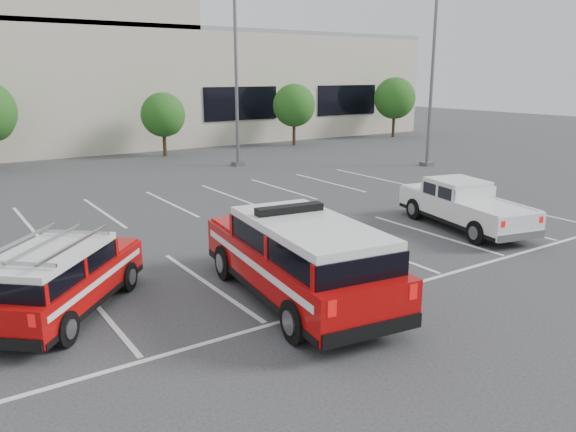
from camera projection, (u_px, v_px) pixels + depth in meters
name	position (u px, v px, depth m)	size (l,w,h in m)	color
ground	(297.00, 264.00, 15.47)	(120.00, 120.00, 0.00)	#2E2E30
stall_markings	(222.00, 228.00, 19.09)	(23.00, 15.00, 0.01)	silver
convention_building	(45.00, 79.00, 40.05)	(60.00, 16.99, 13.20)	#BFB8A1
tree_mid_right	(164.00, 116.00, 35.35)	(2.77, 2.77, 3.99)	#3F2B19
tree_right	(295.00, 107.00, 40.68)	(3.07, 3.07, 4.42)	#3F2B19
tree_far_right	(395.00, 100.00, 46.02)	(3.37, 3.37, 4.85)	#3F2B19
light_pole_mid	(236.00, 72.00, 30.85)	(0.90, 0.60, 10.24)	#59595E
light_pole_right	(432.00, 72.00, 30.88)	(0.90, 0.60, 10.24)	#59595E
fire_chief_suv	(299.00, 264.00, 12.82)	(3.01, 6.36, 2.15)	#9F0807
white_pickup	(463.00, 210.00, 18.99)	(2.88, 5.49, 1.60)	silver
ladder_suv	(60.00, 284.00, 12.08)	(4.33, 4.54, 1.78)	#9F0807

